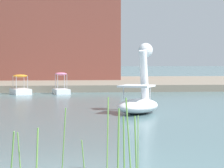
# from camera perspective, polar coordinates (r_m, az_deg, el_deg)

# --- Properties ---
(shore_bank_far) EXTENTS (154.56, 23.51, 0.53)m
(shore_bank_far) POSITION_cam_1_polar(r_m,az_deg,el_deg) (46.09, -6.07, 0.19)
(shore_bank_far) COLOR slate
(shore_bank_far) RESTS_ON ground_plane
(swan_boat) EXTENTS (2.75, 3.40, 3.14)m
(swan_boat) POSITION_cam_1_polar(r_m,az_deg,el_deg) (20.29, 3.43, -1.67)
(swan_boat) COLOR white
(swan_boat) RESTS_ON ground_plane
(pedal_boat_pink) EXTENTS (1.37, 1.98, 1.54)m
(pedal_boat_pink) POSITION_cam_1_polar(r_m,az_deg,el_deg) (32.97, -6.39, -0.45)
(pedal_boat_pink) COLOR white
(pedal_boat_pink) RESTS_ON ground_plane
(pedal_boat_orange) EXTENTS (1.80, 2.44, 1.40)m
(pedal_boat_orange) POSITION_cam_1_polar(r_m,az_deg,el_deg) (33.14, -11.40, -0.51)
(pedal_boat_orange) COLOR white
(pedal_boat_orange) RESTS_ON ground_plane
(apartment_block) EXTENTS (19.36, 13.21, 14.31)m
(apartment_block) POSITION_cam_1_polar(r_m,az_deg,el_deg) (51.40, -10.57, 8.70)
(apartment_block) COLOR brown
(apartment_block) RESTS_ON shore_bank_far
(reed_clump_foreground) EXTENTS (3.16, 1.27, 1.55)m
(reed_clump_foreground) POSITION_cam_1_polar(r_m,az_deg,el_deg) (8.56, -5.94, -7.87)
(reed_clump_foreground) COLOR #669942
(reed_clump_foreground) RESTS_ON ground_plane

